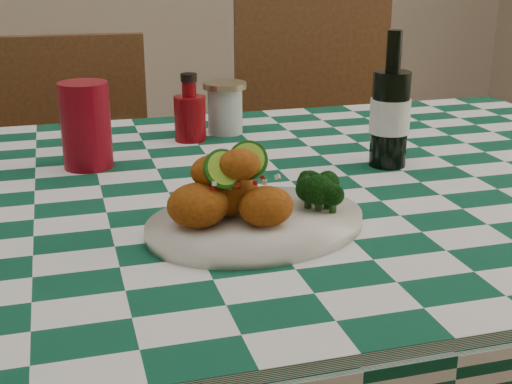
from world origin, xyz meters
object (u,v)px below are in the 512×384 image
object	(u,v)px
wooden_chair_right	(325,179)
wooden_chair_left	(76,222)
red_tumbler	(86,125)
beer_bottle	(391,100)
plate	(256,223)
ketchup_bottle	(190,107)
mason_jar	(225,108)
fried_chicken_pile	(238,185)

from	to	relation	value
wooden_chair_right	wooden_chair_left	bearing A→B (deg)	-171.41
red_tumbler	wooden_chair_right	bearing A→B (deg)	40.73
beer_bottle	wooden_chair_left	distance (m)	0.99
plate	red_tumbler	bearing A→B (deg)	119.44
wooden_chair_left	ketchup_bottle	bearing A→B (deg)	-59.13
wooden_chair_right	mason_jar	bearing A→B (deg)	-125.75
fried_chicken_pile	mason_jar	xyz separation A→B (m)	(0.11, 0.53, -0.01)
fried_chicken_pile	beer_bottle	bearing A→B (deg)	34.30
plate	red_tumbler	xyz separation A→B (m)	(-0.20, 0.36, 0.07)
plate	wooden_chair_right	bearing A→B (deg)	63.26
mason_jar	wooden_chair_left	bearing A→B (deg)	127.59
beer_bottle	wooden_chair_right	world-z (taller)	wooden_chair_right
fried_chicken_pile	ketchup_bottle	bearing A→B (deg)	86.64
ketchup_bottle	red_tumbler	bearing A→B (deg)	-147.87
beer_bottle	wooden_chair_right	distance (m)	0.84
ketchup_bottle	mason_jar	size ratio (longest dim) A/B	1.26
mason_jar	beer_bottle	distance (m)	0.38
wooden_chair_left	plate	bearing A→B (deg)	-72.99
plate	ketchup_bottle	size ratio (longest dim) A/B	2.34
ketchup_bottle	mason_jar	xyz separation A→B (m)	(0.08, 0.04, -0.01)
plate	wooden_chair_left	world-z (taller)	wooden_chair_left
red_tumbler	fried_chicken_pile	bearing A→B (deg)	-63.75
fried_chicken_pile	plate	bearing A→B (deg)	0.00
wooden_chair_left	wooden_chair_right	xyz separation A→B (m)	(0.71, 0.01, 0.05)
red_tumbler	beer_bottle	world-z (taller)	beer_bottle
beer_bottle	mason_jar	bearing A→B (deg)	126.49
plate	wooden_chair_left	bearing A→B (deg)	103.73
ketchup_bottle	beer_bottle	world-z (taller)	beer_bottle
fried_chicken_pile	wooden_chair_right	size ratio (longest dim) A/B	0.15
fried_chicken_pile	beer_bottle	xyz separation A→B (m)	(0.33, 0.23, 0.05)
wooden_chair_left	mason_jar	bearing A→B (deg)	-49.12
fried_chicken_pile	beer_bottle	world-z (taller)	beer_bottle
ketchup_bottle	fried_chicken_pile	bearing A→B (deg)	-93.36
mason_jar	wooden_chair_right	size ratio (longest dim) A/B	0.10
fried_chicken_pile	red_tumbler	bearing A→B (deg)	116.25
mason_jar	wooden_chair_left	world-z (taller)	wooden_chair_left
red_tumbler	ketchup_bottle	xyz separation A→B (m)	(0.21, 0.13, -0.01)
wooden_chair_right	red_tumbler	bearing A→B (deg)	-131.84
ketchup_bottle	plate	bearing A→B (deg)	-90.36
red_tumbler	beer_bottle	size ratio (longest dim) A/B	0.63
fried_chicken_pile	wooden_chair_left	distance (m)	1.03
mason_jar	wooden_chair_left	size ratio (longest dim) A/B	0.11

